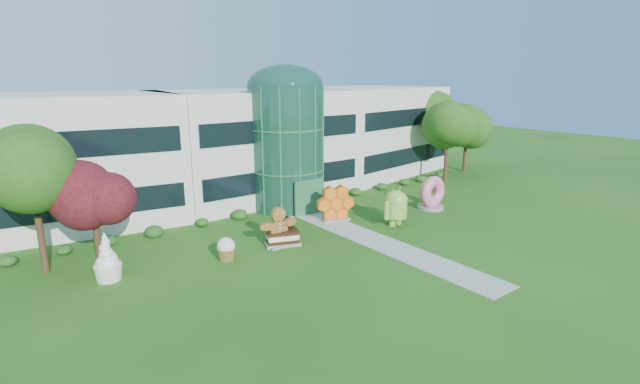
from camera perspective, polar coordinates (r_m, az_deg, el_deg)
ground at (r=29.93m, az=8.78°, el=-6.77°), size 140.00×140.00×0.00m
building at (r=42.83m, az=-8.58°, el=6.05°), size 46.00×15.00×9.30m
atrium at (r=37.69m, az=-4.16°, el=5.44°), size 6.00×6.00×9.80m
walkway at (r=31.24m, az=6.15°, el=-5.72°), size 2.40×20.00×0.04m
tree_red at (r=28.21m, az=-25.98°, el=-2.97°), size 4.00×4.00×6.00m
trees_backdrop at (r=38.63m, az=-4.96°, el=4.59°), size 52.00×8.00×8.40m
android_green at (r=33.87m, az=9.31°, el=-1.56°), size 2.94×2.20×3.05m
android_black at (r=30.54m, az=-4.33°, el=-4.23°), size 2.00×1.61×1.98m
donut at (r=38.65m, az=13.52°, el=-0.01°), size 2.70×1.34×2.78m
gingerbread at (r=29.45m, az=-5.14°, el=-4.28°), size 2.92×1.26×2.64m
ice_cream_sandwich at (r=29.91m, az=-4.61°, el=-5.64°), size 2.47×1.82×0.99m
honeycomb at (r=34.58m, az=1.89°, el=-1.58°), size 3.29×1.92×2.44m
froyo at (r=27.11m, az=-24.77°, el=-7.25°), size 1.97×1.97×2.64m
cupcake at (r=28.02m, az=-11.48°, el=-6.86°), size 1.53×1.53×1.39m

